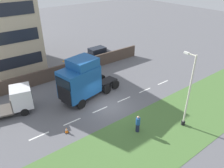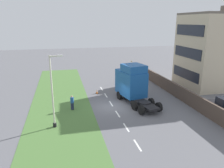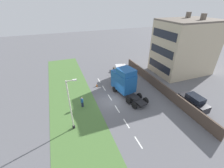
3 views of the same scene
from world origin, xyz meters
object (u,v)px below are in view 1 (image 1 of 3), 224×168
at_px(parked_car, 97,55).
at_px(traffic_cone_lead, 67,130).
at_px(pedestrian, 138,124).
at_px(lamp_post, 188,95).
at_px(lorry_cab, 82,80).
at_px(flatbed_truck, 17,100).

relative_size(parked_car, traffic_cone_lead, 7.69).
distance_m(pedestrian, traffic_cone_lead, 6.27).
bearing_deg(lamp_post, pedestrian, 65.42).
distance_m(lamp_post, pedestrian, 4.95).
distance_m(lorry_cab, parked_car, 10.87).
relative_size(lamp_post, pedestrian, 4.12).
distance_m(lorry_cab, traffic_cone_lead, 5.84).
distance_m(flatbed_truck, parked_car, 14.75).
distance_m(parked_car, pedestrian, 16.61).
xyz_separation_m(parked_car, lamp_post, (-17.27, 2.13, 2.12)).
height_order(lamp_post, pedestrian, lamp_post).
relative_size(lorry_cab, parked_car, 1.72).
xyz_separation_m(lorry_cab, pedestrian, (-7.47, -1.15, -1.56)).
bearing_deg(parked_car, flatbed_truck, 112.78).
relative_size(lorry_cab, lamp_post, 1.12).
distance_m(lorry_cab, flatbed_truck, 6.60).
bearing_deg(parked_car, lorry_cab, 136.51).
bearing_deg(flatbed_truck, lamp_post, 58.31).
distance_m(parked_car, traffic_cone_lead, 16.25).
relative_size(parked_car, lamp_post, 0.65).
xyz_separation_m(flatbed_truck, pedestrian, (-9.44, -7.37, -0.56)).
bearing_deg(flatbed_truck, traffic_cone_lead, 34.87).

